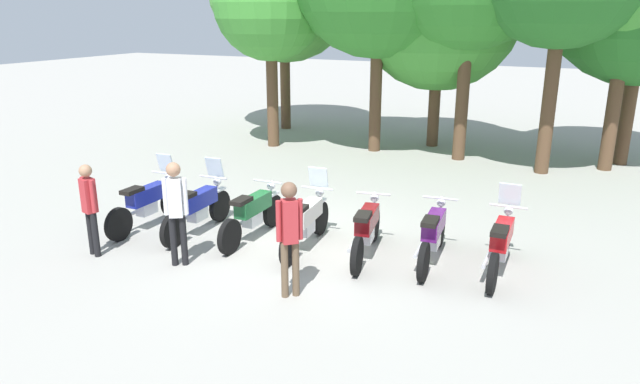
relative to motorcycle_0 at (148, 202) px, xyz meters
The scene contains 13 objects.
ground_plane 3.40m from the motorcycle_0, ahead, with size 80.00×80.00×0.00m, color #9E9B93.
motorcycle_0 is the anchor object (origin of this frame).
motorcycle_1 1.12m from the motorcycle_0, ahead, with size 0.62×2.19×1.37m.
motorcycle_2 2.24m from the motorcycle_0, ahead, with size 0.62×2.19×0.99m.
motorcycle_3 3.34m from the motorcycle_0, ahead, with size 0.62×2.19×1.37m.
motorcycle_4 4.46m from the motorcycle_0, ahead, with size 0.64×2.18×0.99m.
motorcycle_5 5.59m from the motorcycle_0, ahead, with size 0.62×2.19×0.99m.
motorcycle_6 6.70m from the motorcycle_0, ahead, with size 0.62×2.19×1.37m.
person_0 2.18m from the motorcycle_0, 35.42° to the right, with size 0.38×0.32×1.79m.
person_1 4.23m from the motorcycle_0, 19.89° to the right, with size 0.35×0.33×1.79m.
person_2 1.59m from the motorcycle_0, 86.32° to the right, with size 0.41×0.27×1.65m.
tree_1 8.52m from the motorcycle_0, 100.56° to the left, with size 3.45×3.45×6.09m.
tree_3 10.83m from the motorcycle_0, 71.54° to the left, with size 5.04×5.04×6.80m.
Camera 1 is at (4.37, -8.82, 4.10)m, focal length 32.56 mm.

